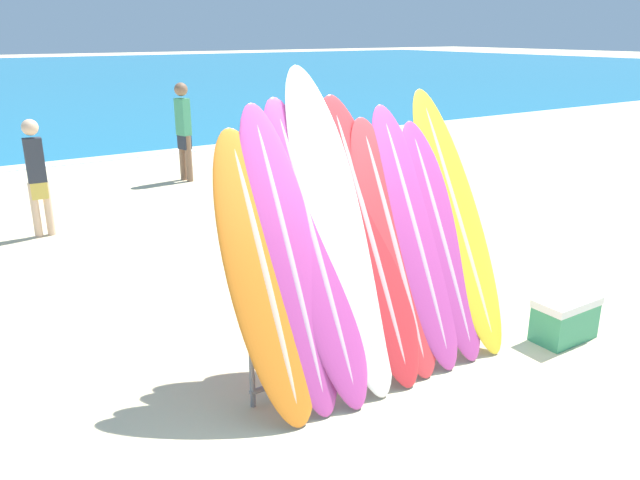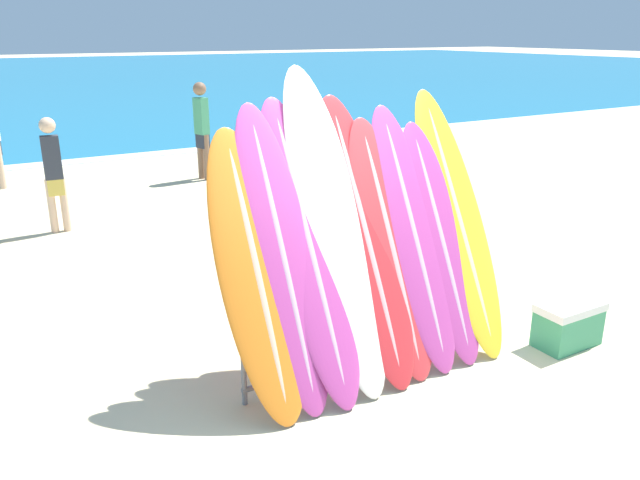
# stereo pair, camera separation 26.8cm
# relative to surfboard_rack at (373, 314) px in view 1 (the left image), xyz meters

# --- Properties ---
(ground_plane) EXTENTS (160.00, 160.00, 0.00)m
(ground_plane) POSITION_rel_surfboard_rack_xyz_m (0.02, -0.35, -0.47)
(ground_plane) COLOR beige
(surfboard_rack) EXTENTS (2.29, 0.04, 0.86)m
(surfboard_rack) POSITION_rel_surfboard_rack_xyz_m (0.00, 0.00, 0.00)
(surfboard_rack) COLOR slate
(surfboard_rack) RESTS_ON ground_plane
(surfboard_slot_0) EXTENTS (0.58, 1.04, 2.02)m
(surfboard_slot_0) POSITION_rel_surfboard_rack_xyz_m (-0.97, 0.05, 0.54)
(surfboard_slot_0) COLOR orange
(surfboard_slot_0) RESTS_ON ground_plane
(surfboard_slot_1) EXTENTS (0.52, 1.11, 2.18)m
(surfboard_slot_1) POSITION_rel_surfboard_rack_xyz_m (-0.75, 0.08, 0.62)
(surfboard_slot_1) COLOR #B23D8E
(surfboard_slot_1) RESTS_ON ground_plane
(surfboard_slot_2) EXTENTS (0.54, 1.26, 2.20)m
(surfboard_slot_2) POSITION_rel_surfboard_rack_xyz_m (-0.50, 0.11, 0.63)
(surfboard_slot_2) COLOR #B23D8E
(surfboard_slot_2) RESTS_ON ground_plane
(surfboard_slot_3) EXTENTS (0.57, 1.32, 2.43)m
(surfboard_slot_3) POSITION_rel_surfboard_rack_xyz_m (-0.25, 0.16, 0.75)
(surfboard_slot_3) COLOR silver
(surfboard_slot_3) RESTS_ON ground_plane
(surfboard_slot_4) EXTENTS (0.58, 1.21, 2.19)m
(surfboard_slot_4) POSITION_rel_surfboard_rack_xyz_m (0.01, 0.10, 0.63)
(surfboard_slot_4) COLOR red
(surfboard_slot_4) RESTS_ON ground_plane
(surfboard_slot_5) EXTENTS (0.55, 1.04, 2.00)m
(surfboard_slot_5) POSITION_rel_surfboard_rack_xyz_m (0.23, 0.05, 0.53)
(surfboard_slot_5) COLOR red
(surfboard_slot_5) RESTS_ON ground_plane
(surfboard_slot_6) EXTENTS (0.53, 1.11, 2.09)m
(surfboard_slot_6) POSITION_rel_surfboard_rack_xyz_m (0.47, 0.07, 0.58)
(surfboard_slot_6) COLOR #B23D8E
(surfboard_slot_6) RESTS_ON ground_plane
(surfboard_slot_7) EXTENTS (0.52, 1.03, 1.94)m
(surfboard_slot_7) POSITION_rel_surfboard_rack_xyz_m (0.74, 0.03, 0.50)
(surfboard_slot_7) COLOR #B23D8E
(surfboard_slot_7) RESTS_ON ground_plane
(surfboard_slot_8) EXTENTS (0.54, 1.21, 2.19)m
(surfboard_slot_8) POSITION_rel_surfboard_rack_xyz_m (0.99, 0.10, 0.63)
(surfboard_slot_8) COLOR yellow
(surfboard_slot_8) RESTS_ON ground_plane
(person_mid_beach) EXTENTS (0.24, 0.30, 1.79)m
(person_mid_beach) POSITION_rel_surfboard_rack_xyz_m (1.28, 7.30, 0.51)
(person_mid_beach) COLOR #846047
(person_mid_beach) RESTS_ON ground_plane
(person_far_left) EXTENTS (0.27, 0.21, 1.59)m
(person_far_left) POSITION_rel_surfboard_rack_xyz_m (-1.61, 5.22, 0.40)
(person_far_left) COLOR beige
(person_far_left) RESTS_ON ground_plane
(cooler_box) EXTENTS (0.60, 0.33, 0.40)m
(cooler_box) POSITION_rel_surfboard_rack_xyz_m (1.74, -0.59, -0.27)
(cooler_box) COLOR #389366
(cooler_box) RESTS_ON ground_plane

